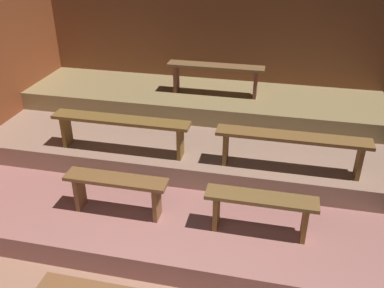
% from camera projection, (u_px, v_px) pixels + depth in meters
% --- Properties ---
extents(ground, '(7.06, 6.03, 0.08)m').
position_uv_depth(ground, '(197.00, 214.00, 5.33)').
color(ground, '#966A54').
extents(wall_back, '(7.06, 0.06, 2.25)m').
position_uv_depth(wall_back, '(229.00, 63.00, 7.04)').
color(wall_back, brown).
rests_on(wall_back, ground).
extents(platform_lower, '(6.26, 3.87, 0.28)m').
position_uv_depth(platform_lower, '(207.00, 174.00, 5.82)').
color(platform_lower, '#975F59').
rests_on(platform_lower, ground).
extents(platform_middle, '(6.26, 2.55, 0.28)m').
position_uv_depth(platform_middle, '(215.00, 135.00, 6.25)').
color(platform_middle, '#94715D').
rests_on(platform_middle, platform_lower).
extents(platform_upper, '(6.26, 1.33, 0.28)m').
position_uv_depth(platform_upper, '(222.00, 102.00, 6.64)').
color(platform_upper, olive).
rests_on(platform_upper, platform_middle).
extents(bench_lower_left, '(1.17, 0.25, 0.47)m').
position_uv_depth(bench_lower_left, '(116.00, 187.00, 4.68)').
color(bench_lower_left, brown).
rests_on(bench_lower_left, platform_lower).
extents(bench_lower_right, '(1.17, 0.25, 0.47)m').
position_uv_depth(bench_lower_right, '(261.00, 206.00, 4.37)').
color(bench_lower_right, brown).
rests_on(bench_lower_right, platform_lower).
extents(bench_middle_left, '(1.82, 0.25, 0.47)m').
position_uv_depth(bench_middle_left, '(121.00, 125.00, 5.37)').
color(bench_middle_left, brown).
rests_on(bench_middle_left, platform_middle).
extents(bench_middle_right, '(1.82, 0.25, 0.47)m').
position_uv_depth(bench_middle_right, '(292.00, 142.00, 4.96)').
color(bench_middle_right, brown).
rests_on(bench_middle_right, platform_middle).
extents(bench_upper_center, '(1.49, 0.25, 0.47)m').
position_uv_depth(bench_upper_center, '(215.00, 72.00, 6.40)').
color(bench_upper_center, brown).
rests_on(bench_upper_center, platform_upper).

